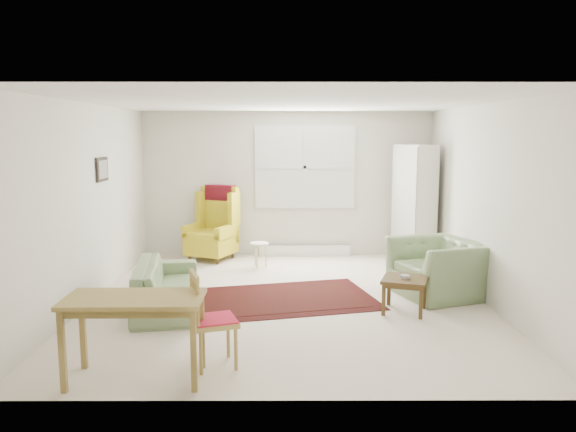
{
  "coord_description": "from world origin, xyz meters",
  "views": [
    {
      "loc": [
        -0.02,
        -6.99,
        2.12
      ],
      "look_at": [
        0.0,
        0.3,
        1.05
      ],
      "focal_mm": 35.0,
      "sensor_mm": 36.0,
      "label": 1
    }
  ],
  "objects_px": {
    "wingback_chair": "(211,223)",
    "coffee_table": "(404,295)",
    "stool": "(259,255)",
    "cabinet": "(414,204)",
    "desk": "(136,338)",
    "sofa": "(166,276)",
    "desk_chair": "(215,319)",
    "armchair": "(439,263)"
  },
  "relations": [
    {
      "from": "coffee_table",
      "to": "desk_chair",
      "type": "height_order",
      "value": "desk_chair"
    },
    {
      "from": "coffee_table",
      "to": "stool",
      "type": "height_order",
      "value": "coffee_table"
    },
    {
      "from": "desk",
      "to": "cabinet",
      "type": "bearing_deg",
      "value": 53.08
    },
    {
      "from": "armchair",
      "to": "coffee_table",
      "type": "relative_size",
      "value": 2.2
    },
    {
      "from": "cabinet",
      "to": "stool",
      "type": "bearing_deg",
      "value": 170.01
    },
    {
      "from": "armchair",
      "to": "cabinet",
      "type": "distance_m",
      "value": 2.06
    },
    {
      "from": "coffee_table",
      "to": "desk",
      "type": "xyz_separation_m",
      "value": [
        -2.72,
        -1.87,
        0.16
      ]
    },
    {
      "from": "armchair",
      "to": "coffee_table",
      "type": "height_order",
      "value": "armchair"
    },
    {
      "from": "coffee_table",
      "to": "desk",
      "type": "height_order",
      "value": "desk"
    },
    {
      "from": "coffee_table",
      "to": "desk_chair",
      "type": "relative_size",
      "value": 0.57
    },
    {
      "from": "sofa",
      "to": "armchair",
      "type": "bearing_deg",
      "value": -91.4
    },
    {
      "from": "sofa",
      "to": "desk",
      "type": "bearing_deg",
      "value": 176.0
    },
    {
      "from": "wingback_chair",
      "to": "desk",
      "type": "distance_m",
      "value": 4.71
    },
    {
      "from": "sofa",
      "to": "armchair",
      "type": "xyz_separation_m",
      "value": [
        3.49,
        0.46,
        0.06
      ]
    },
    {
      "from": "armchair",
      "to": "stool",
      "type": "relative_size",
      "value": 2.83
    },
    {
      "from": "sofa",
      "to": "stool",
      "type": "height_order",
      "value": "sofa"
    },
    {
      "from": "sofa",
      "to": "stool",
      "type": "bearing_deg",
      "value": -35.9
    },
    {
      "from": "armchair",
      "to": "cabinet",
      "type": "relative_size",
      "value": 0.58
    },
    {
      "from": "cabinet",
      "to": "desk",
      "type": "height_order",
      "value": "cabinet"
    },
    {
      "from": "coffee_table",
      "to": "cabinet",
      "type": "xyz_separation_m",
      "value": [
        0.71,
        2.69,
        0.76
      ]
    },
    {
      "from": "stool",
      "to": "desk_chair",
      "type": "bearing_deg",
      "value": -93.31
    },
    {
      "from": "coffee_table",
      "to": "desk",
      "type": "bearing_deg",
      "value": -145.54
    },
    {
      "from": "armchair",
      "to": "desk_chair",
      "type": "distance_m",
      "value": 3.51
    },
    {
      "from": "sofa",
      "to": "wingback_chair",
      "type": "bearing_deg",
      "value": -13.5
    },
    {
      "from": "wingback_chair",
      "to": "coffee_table",
      "type": "height_order",
      "value": "wingback_chair"
    },
    {
      "from": "cabinet",
      "to": "desk_chair",
      "type": "height_order",
      "value": "cabinet"
    },
    {
      "from": "coffee_table",
      "to": "stool",
      "type": "xyz_separation_m",
      "value": [
        -1.85,
        2.31,
        -0.01
      ]
    },
    {
      "from": "coffee_table",
      "to": "stool",
      "type": "distance_m",
      "value": 2.96
    },
    {
      "from": "armchair",
      "to": "coffee_table",
      "type": "distance_m",
      "value": 0.95
    },
    {
      "from": "stool",
      "to": "desk",
      "type": "distance_m",
      "value": 4.27
    },
    {
      "from": "desk",
      "to": "desk_chair",
      "type": "height_order",
      "value": "desk_chair"
    },
    {
      "from": "sofa",
      "to": "armchair",
      "type": "relative_size",
      "value": 1.65
    },
    {
      "from": "sofa",
      "to": "armchair",
      "type": "height_order",
      "value": "armchair"
    },
    {
      "from": "armchair",
      "to": "sofa",
      "type": "bearing_deg",
      "value": -102.74
    },
    {
      "from": "desk",
      "to": "desk_chair",
      "type": "bearing_deg",
      "value": 24.29
    },
    {
      "from": "wingback_chair",
      "to": "stool",
      "type": "relative_size",
      "value": 3.14
    },
    {
      "from": "cabinet",
      "to": "desk",
      "type": "relative_size",
      "value": 1.65
    },
    {
      "from": "wingback_chair",
      "to": "cabinet",
      "type": "relative_size",
      "value": 0.64
    },
    {
      "from": "wingback_chair",
      "to": "coffee_table",
      "type": "bearing_deg",
      "value": -22.62
    },
    {
      "from": "armchair",
      "to": "desk_chair",
      "type": "bearing_deg",
      "value": -69.68
    },
    {
      "from": "wingback_chair",
      "to": "sofa",
      "type": "bearing_deg",
      "value": -70.76
    },
    {
      "from": "sofa",
      "to": "wingback_chair",
      "type": "height_order",
      "value": "wingback_chair"
    }
  ]
}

